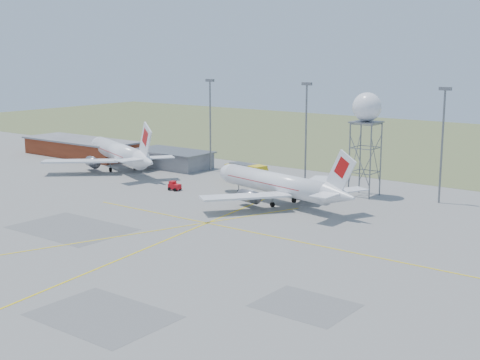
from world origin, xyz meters
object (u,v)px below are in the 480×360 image
Objects in this scene: radar_tower at (366,139)px; baggage_tug at (175,187)px; airliner_far at (120,153)px; airliner_main at (278,184)px; fire_truck at (247,174)px.

baggage_tug is (-31.55, -17.76, -10.12)m from radar_tower.
baggage_tug is (25.30, -9.24, -3.13)m from airliner_far.
airliner_main is at bearing 4.87° from baggage_tug.
radar_tower is 26.67m from fire_truck.
airliner_far reaches higher than baggage_tug.
baggage_tug is (-6.60, -14.62, -1.22)m from fire_truck.
airliner_main is 0.95× the size of airliner_far.
airliner_far reaches higher than fire_truck.
radar_tower is at bearing -109.30° from airliner_main.
airliner_main is 1.72× the size of radar_tower.
airliner_far is at bearing 157.52° from baggage_tug.
radar_tower is at bearing 26.97° from baggage_tug.
radar_tower reaches higher than baggage_tug.
baggage_tug is at bearing -102.84° from fire_truck.
baggage_tug is at bearing -150.62° from radar_tower.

